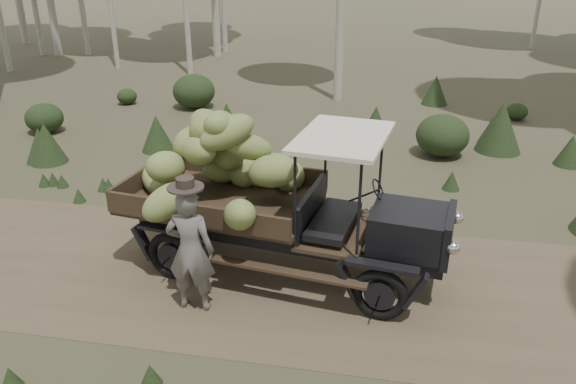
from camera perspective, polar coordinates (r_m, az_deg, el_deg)
name	(u,v)px	position (r m, az deg, el deg)	size (l,w,h in m)	color
ground	(260,277)	(9.16, -2.88, -8.64)	(120.00, 120.00, 0.00)	#473D2B
dirt_track	(260,277)	(9.16, -2.88, -8.62)	(70.00, 4.00, 0.01)	brown
banana_truck	(253,178)	(8.92, -3.56, 1.39)	(5.45, 2.95, 2.75)	black
farmer	(190,249)	(8.07, -9.88, -5.73)	(0.70, 0.52, 2.07)	#5C5854
undergrowth	(343,199)	(10.64, 5.59, -0.70)	(21.52, 21.60, 1.35)	#233319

